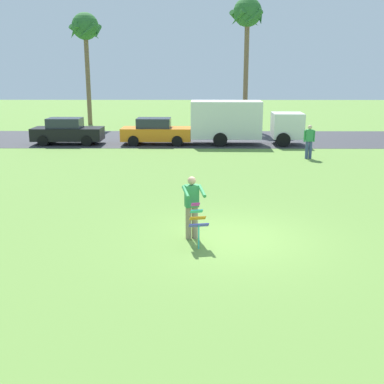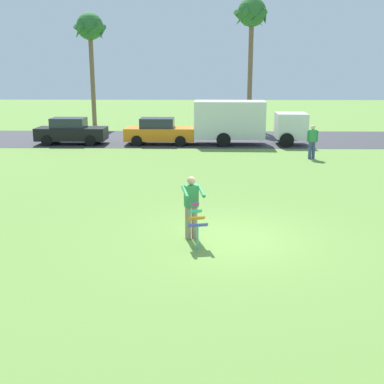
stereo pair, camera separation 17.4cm
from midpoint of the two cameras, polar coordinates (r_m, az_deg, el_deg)
name	(u,v)px [view 2 (the right image)]	position (r m, az deg, el deg)	size (l,w,h in m)	color
ground_plane	(233,239)	(13.28, 5.19, -5.51)	(120.00, 120.00, 0.00)	olive
road_strip	(215,139)	(32.03, 2.85, 6.29)	(120.00, 8.00, 0.01)	#38383D
person_kite_flyer	(191,205)	(12.95, 0.32, -1.55)	(0.66, 0.74, 1.73)	gray
kite_held	(197,219)	(12.40, 0.97, -3.26)	(0.53, 0.68, 1.11)	#D83399
parked_car_black	(71,131)	(30.58, -13.93, 6.95)	(4.20, 1.84, 1.60)	black
parked_car_orange	(159,132)	(29.65, -3.72, 7.12)	(4.23, 1.89, 1.60)	orange
parked_truck_white_box	(243,121)	(29.58, 6.22, 8.29)	(6.75, 2.24, 2.62)	silver
palm_tree_left_near	(90,31)	(40.99, -11.81, 18.07)	(2.58, 2.71, 8.78)	brown
palm_tree_right_near	(252,19)	(38.08, 7.20, 19.65)	(2.58, 2.71, 9.58)	brown
person_walker_near	(312,141)	(25.45, 14.20, 5.87)	(0.57, 0.23, 1.73)	#384772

